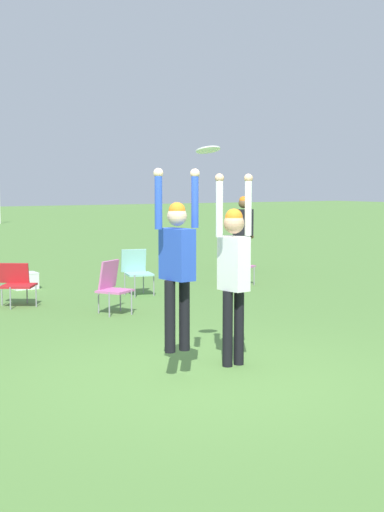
% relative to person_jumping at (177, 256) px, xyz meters
% --- Properties ---
extents(ground_plane, '(120.00, 120.00, 0.00)m').
position_rel_person_jumping_xyz_m(ground_plane, '(0.26, -0.12, -1.35)').
color(ground_plane, '#56843D').
extents(person_jumping, '(0.57, 0.43, 2.01)m').
position_rel_person_jumping_xyz_m(person_jumping, '(0.00, 0.00, 0.00)').
color(person_jumping, black).
rests_on(person_jumping, ground_plane).
extents(person_defending, '(0.51, 0.38, 2.25)m').
position_rel_person_jumping_xyz_m(person_defending, '(0.83, 0.09, -0.14)').
color(person_defending, black).
rests_on(person_defending, ground_plane).
extents(frisbee, '(0.28, 0.27, 0.08)m').
position_rel_person_jumping_xyz_m(frisbee, '(0.49, 0.12, 1.17)').
color(frisbee, white).
extents(camping_chair_0, '(0.59, 0.64, 0.88)m').
position_rel_person_jumping_xyz_m(camping_chair_0, '(2.41, 5.45, -0.84)').
color(camping_chair_0, gray).
rests_on(camping_chair_0, ground_plane).
extents(camping_chair_1, '(0.65, 0.71, 0.87)m').
position_rel_person_jumping_xyz_m(camping_chair_1, '(1.14, 3.94, -0.86)').
color(camping_chair_1, gray).
rests_on(camping_chair_1, ground_plane).
extents(camping_chair_2, '(0.69, 0.76, 0.89)m').
position_rel_person_jumping_xyz_m(camping_chair_2, '(4.90, 5.61, -0.85)').
color(camping_chair_2, gray).
rests_on(camping_chair_2, ground_plane).
extents(camping_chair_4, '(0.75, 0.82, 0.74)m').
position_rel_person_jumping_xyz_m(camping_chair_4, '(0.06, 5.51, -0.92)').
color(camping_chair_4, gray).
rests_on(camping_chair_4, ground_plane).
extents(person_spectator_far, '(0.63, 0.46, 1.84)m').
position_rel_person_jumping_xyz_m(person_spectator_far, '(6.30, 7.25, -0.22)').
color(person_spectator_far, '#2D2D38').
rests_on(person_spectator_far, ground_plane).
extents(cooler_box, '(0.49, 0.39, 0.34)m').
position_rel_person_jumping_xyz_m(cooler_box, '(0.85, 7.37, -1.18)').
color(cooler_box, white).
rests_on(cooler_box, ground_plane).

